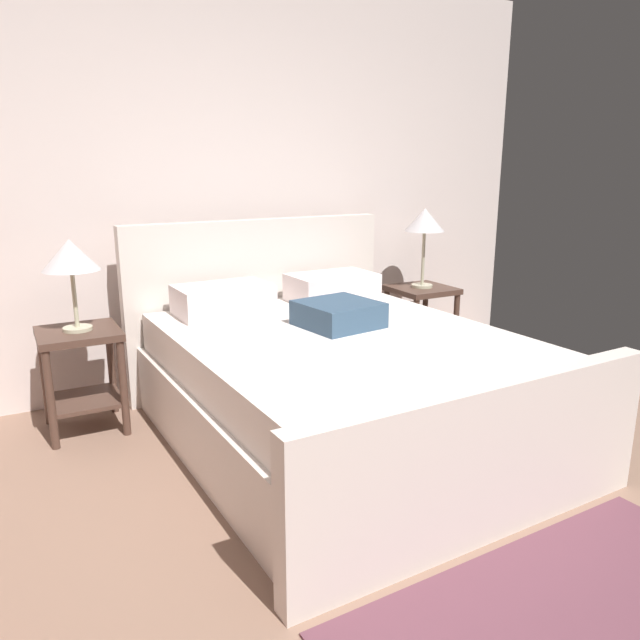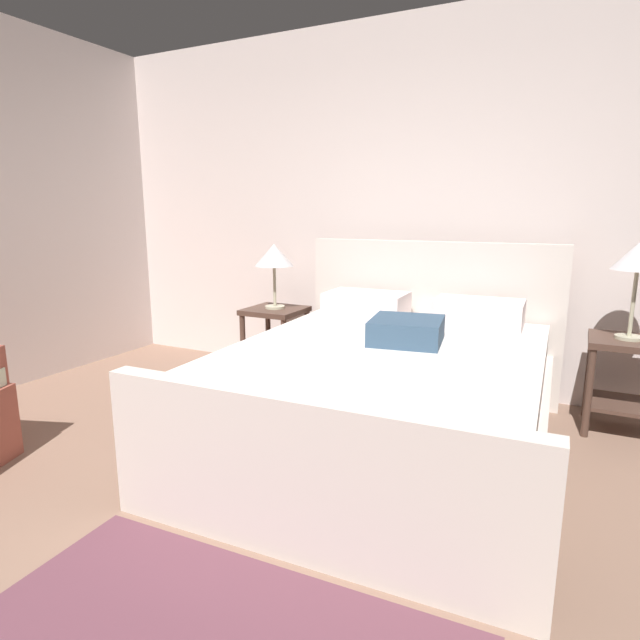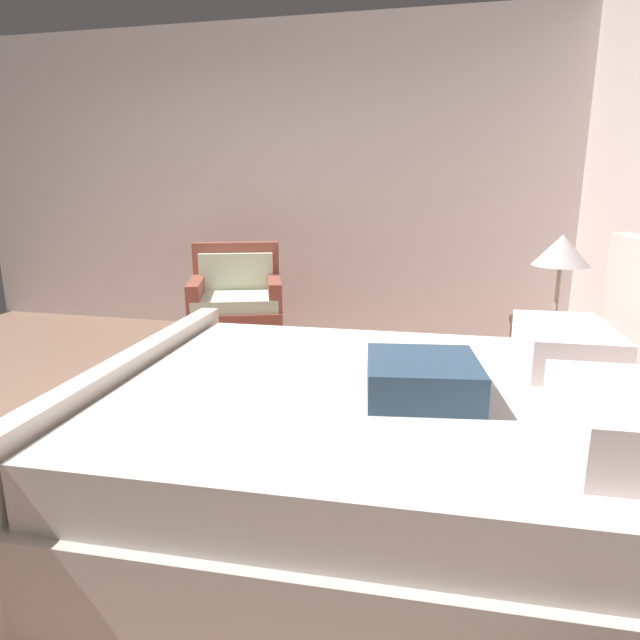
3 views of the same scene
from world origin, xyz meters
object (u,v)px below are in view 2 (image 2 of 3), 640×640
object	(u,v)px
nightstand_right	(625,370)
nightstand_left	(275,332)
table_lamp_right	(639,259)
table_lamp_left	(274,257)
bed	(389,391)

from	to	relation	value
nightstand_right	nightstand_left	xyz separation A→B (m)	(-2.48, -0.08, 0.00)
nightstand_right	table_lamp_right	world-z (taller)	table_lamp_right
nightstand_left	table_lamp_left	bearing A→B (deg)	104.04
table_lamp_left	table_lamp_right	bearing A→B (deg)	1.93
table_lamp_right	table_lamp_left	size ratio (longest dim) A/B	1.16
nightstand_right	nightstand_left	size ratio (longest dim) A/B	1.00
bed	table_lamp_right	distance (m)	1.68
table_lamp_left	nightstand_left	bearing A→B (deg)	-75.96
nightstand_right	bed	bearing A→B (deg)	-145.30
nightstand_left	table_lamp_left	distance (m)	0.61
table_lamp_left	bed	bearing A→B (deg)	-32.07
nightstand_right	table_lamp_right	distance (m)	0.69
table_lamp_right	table_lamp_left	xyz separation A→B (m)	(-2.48, -0.08, -0.08)
bed	nightstand_right	xyz separation A→B (m)	(1.24, 0.86, 0.06)
bed	table_lamp_left	size ratio (longest dim) A/B	4.51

